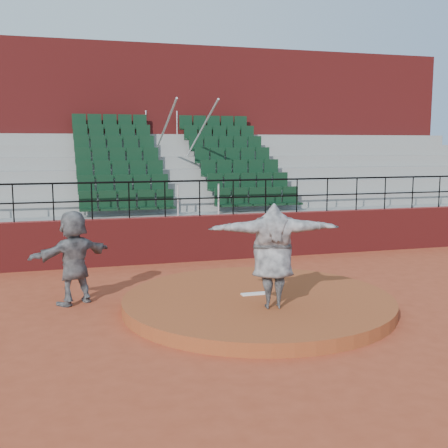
# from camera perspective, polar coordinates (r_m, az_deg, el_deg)

# --- Properties ---
(ground) EXTENTS (90.00, 90.00, 0.00)m
(ground) POSITION_cam_1_polar(r_m,az_deg,el_deg) (11.63, 3.46, -8.52)
(ground) COLOR #9D3E23
(ground) RESTS_ON ground
(pitchers_mound) EXTENTS (5.50, 5.50, 0.25)m
(pitchers_mound) POSITION_cam_1_polar(r_m,az_deg,el_deg) (11.59, 3.47, -7.93)
(pitchers_mound) COLOR #944321
(pitchers_mound) RESTS_ON ground
(pitching_rubber) EXTENTS (0.60, 0.15, 0.03)m
(pitching_rubber) POSITION_cam_1_polar(r_m,az_deg,el_deg) (11.69, 3.23, -7.08)
(pitching_rubber) COLOR white
(pitching_rubber) RESTS_ON pitchers_mound
(boundary_wall) EXTENTS (24.00, 0.30, 1.30)m
(boundary_wall) POSITION_cam_1_polar(r_m,az_deg,el_deg) (16.16, -2.46, -1.44)
(boundary_wall) COLOR maroon
(boundary_wall) RESTS_ON ground
(wall_railing) EXTENTS (24.04, 0.05, 1.03)m
(wall_railing) POSITION_cam_1_polar(r_m,az_deg,el_deg) (15.99, -2.49, 3.44)
(wall_railing) COLOR black
(wall_railing) RESTS_ON boundary_wall
(seating_deck) EXTENTS (24.00, 5.97, 4.63)m
(seating_deck) POSITION_cam_1_polar(r_m,az_deg,el_deg) (19.60, -5.01, 2.52)
(seating_deck) COLOR gray
(seating_deck) RESTS_ON ground
(press_box_facade) EXTENTS (24.00, 3.00, 7.10)m
(press_box_facade) POSITION_cam_1_polar(r_m,az_deg,el_deg) (23.39, -6.97, 8.58)
(press_box_facade) COLOR maroon
(press_box_facade) RESTS_ON ground
(pitcher) EXTENTS (2.53, 1.13, 1.99)m
(pitcher) POSITION_cam_1_polar(r_m,az_deg,el_deg) (10.60, 5.00, -3.24)
(pitcher) COLOR black
(pitcher) RESTS_ON pitchers_mound
(fielder) EXTENTS (1.89, 1.39, 1.98)m
(fielder) POSITION_cam_1_polar(r_m,az_deg,el_deg) (12.11, -15.02, -3.29)
(fielder) COLOR black
(fielder) RESTS_ON ground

